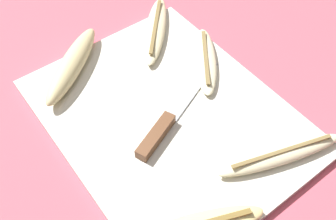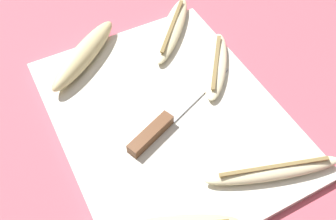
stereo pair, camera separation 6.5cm
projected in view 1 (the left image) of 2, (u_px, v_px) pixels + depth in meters
name	position (u px, v px, depth m)	size (l,w,h in m)	color
ground_plane	(168.00, 118.00, 0.67)	(4.00, 4.00, 0.00)	#C65160
cutting_board	(168.00, 116.00, 0.66)	(0.45, 0.35, 0.01)	silver
knife	(165.00, 124.00, 0.63)	(0.11, 0.24, 0.02)	brown
banana_pale_long	(281.00, 155.00, 0.60)	(0.10, 0.21, 0.02)	beige
banana_cream_curved	(155.00, 30.00, 0.77)	(0.17, 0.16, 0.02)	beige
banana_mellow_near	(72.00, 64.00, 0.70)	(0.15, 0.18, 0.03)	beige
banana_bright_far	(205.00, 60.00, 0.72)	(0.16, 0.13, 0.02)	beige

